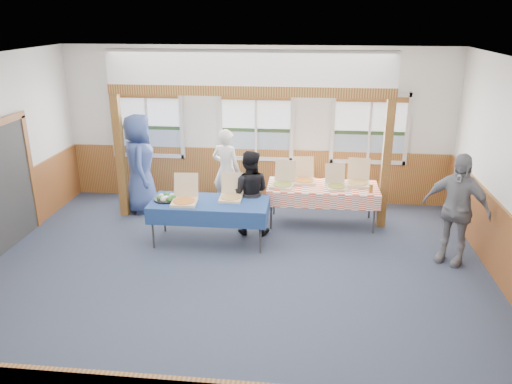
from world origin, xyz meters
TOP-DOWN VIEW (x-y plane):
  - floor at (0.00, 0.00)m, footprint 8.00×8.00m
  - ceiling at (0.00, 0.00)m, footprint 8.00×8.00m
  - wall_back at (0.00, 3.50)m, footprint 8.00×0.00m
  - wall_front at (0.00, -3.50)m, footprint 8.00×0.00m
  - wainscot_back at (0.00, 3.48)m, footprint 7.98×0.05m
  - wainscot_right at (3.98, 0.00)m, footprint 0.05×6.98m
  - cased_opening at (-3.96, 0.90)m, footprint 0.06×1.30m
  - window_left at (-2.30, 3.46)m, footprint 1.56×0.10m
  - window_mid at (0.00, 3.46)m, footprint 1.56×0.10m
  - window_right at (2.30, 3.46)m, footprint 1.56×0.10m
  - post_left at (-2.50, 2.30)m, footprint 0.15×0.15m
  - post_right at (2.50, 2.30)m, footprint 0.15×0.15m
  - cross_beam at (0.00, 2.30)m, footprint 5.15×0.18m
  - table_left at (-0.57, 1.25)m, footprint 2.19×1.50m
  - table_right at (1.38, 2.28)m, footprint 2.15×1.17m
  - pizza_box_a at (-0.97, 1.14)m, footprint 0.45×0.54m
  - pizza_box_b at (-0.22, 1.41)m, footprint 0.39×0.47m
  - pizza_box_c at (0.64, 2.18)m, footprint 0.49×0.56m
  - pizza_box_d at (1.03, 2.47)m, footprint 0.45×0.53m
  - pizza_box_e at (1.62, 2.20)m, footprint 0.43×0.50m
  - pizza_box_f at (2.04, 2.42)m, footprint 0.46×0.54m
  - veggie_tray at (-1.32, 1.25)m, footprint 0.43×0.43m
  - drink_glass at (2.23, 2.03)m, footprint 0.07×0.07m
  - woman_white at (-0.52, 2.77)m, footprint 0.71×0.59m
  - woman_black at (0.06, 1.73)m, footprint 0.77×0.61m
  - man_blue at (-2.22, 2.57)m, footprint 0.89×1.11m
  - person_grey at (3.42, 0.96)m, footprint 1.13×0.95m

SIDE VIEW (x-z plane):
  - floor at x=0.00m, z-range 0.00..0.00m
  - wainscot_back at x=0.00m, z-range 0.00..1.10m
  - wainscot_right at x=3.98m, z-range 0.00..1.10m
  - table_left at x=-0.57m, z-range 0.33..1.08m
  - table_right at x=1.38m, z-range 0.33..1.08m
  - woman_black at x=0.06m, z-range 0.00..1.55m
  - veggie_tray at x=-1.32m, z-range 0.74..0.84m
  - pizza_box_e at x=1.62m, z-range 0.62..1.02m
  - pizza_box_b at x=-0.22m, z-range 0.61..1.03m
  - pizza_box_d at x=1.03m, z-range 0.61..1.04m
  - pizza_box_c at x=0.64m, z-range 0.60..1.04m
  - pizza_box_f at x=2.04m, z-range 0.60..1.05m
  - pizza_box_a at x=-0.97m, z-range 0.60..1.05m
  - drink_glass at x=2.23m, z-range 0.76..0.91m
  - woman_white at x=-0.52m, z-range 0.00..1.68m
  - person_grey at x=3.42m, z-range 0.00..1.81m
  - man_blue at x=-2.22m, z-range 0.00..1.98m
  - cased_opening at x=-3.96m, z-range 0.00..2.10m
  - post_left at x=-2.50m, z-range 0.00..2.40m
  - post_right at x=2.50m, z-range 0.00..2.40m
  - wall_back at x=0.00m, z-range -2.40..5.60m
  - wall_front at x=0.00m, z-range -2.40..5.60m
  - window_left at x=-2.30m, z-range 0.95..2.41m
  - window_mid at x=0.00m, z-range 0.95..2.41m
  - window_right at x=2.30m, z-range 0.95..2.41m
  - cross_beam at x=0.00m, z-range 2.40..2.58m
  - ceiling at x=0.00m, z-range 3.20..3.20m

